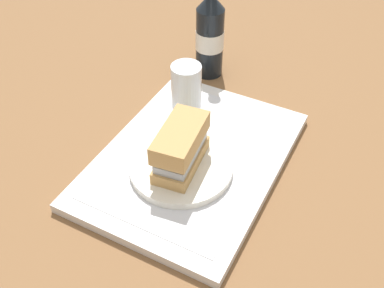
{
  "coord_description": "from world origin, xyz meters",
  "views": [
    {
      "loc": [
        -0.55,
        -0.29,
        0.62
      ],
      "look_at": [
        0.0,
        0.0,
        0.05
      ],
      "focal_mm": 42.44,
      "sensor_mm": 36.0,
      "label": 1
    }
  ],
  "objects_px": {
    "sandwich": "(181,146)",
    "beer_glass": "(186,90)",
    "beer_bottle": "(210,34)",
    "plate": "(181,167)"
  },
  "relations": [
    {
      "from": "sandwich",
      "to": "beer_glass",
      "type": "bearing_deg",
      "value": 17.66
    },
    {
      "from": "sandwich",
      "to": "beer_bottle",
      "type": "distance_m",
      "value": 0.35
    },
    {
      "from": "beer_bottle",
      "to": "plate",
      "type": "bearing_deg",
      "value": -162.28
    },
    {
      "from": "plate",
      "to": "sandwich",
      "type": "height_order",
      "value": "sandwich"
    },
    {
      "from": "plate",
      "to": "beer_bottle",
      "type": "xyz_separation_m",
      "value": [
        0.34,
        0.11,
        0.08
      ]
    },
    {
      "from": "beer_bottle",
      "to": "beer_glass",
      "type": "bearing_deg",
      "value": -167.14
    },
    {
      "from": "beer_glass",
      "to": "beer_bottle",
      "type": "xyz_separation_m",
      "value": [
        0.2,
        0.05,
        0.01
      ]
    },
    {
      "from": "sandwich",
      "to": "beer_glass",
      "type": "xyz_separation_m",
      "value": [
        0.13,
        0.06,
        0.01
      ]
    },
    {
      "from": "plate",
      "to": "sandwich",
      "type": "bearing_deg",
      "value": 7.02
    },
    {
      "from": "beer_glass",
      "to": "beer_bottle",
      "type": "height_order",
      "value": "beer_bottle"
    }
  ]
}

